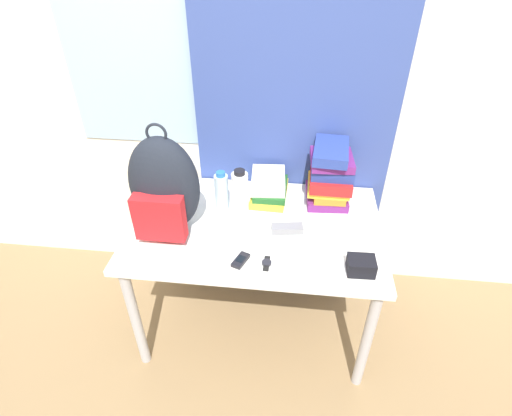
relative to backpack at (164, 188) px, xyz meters
name	(u,v)px	position (x,y,z in m)	size (l,w,h in m)	color
ground_plane	(247,379)	(0.41, -0.32, -0.94)	(12.00, 12.00, 0.00)	#8C704C
wall_back	(266,82)	(0.41, 0.56, 0.31)	(6.00, 0.06, 2.50)	silver
curtain_blue	(296,87)	(0.56, 0.50, 0.31)	(1.04, 0.04, 2.50)	#384C93
desk	(256,237)	(0.41, 0.08, -0.31)	(1.22, 0.80, 0.71)	silver
backpack	(164,188)	(0.00, 0.00, 0.00)	(0.32, 0.25, 0.54)	#1E232D
book_stack_left	(269,187)	(0.45, 0.32, -0.17)	(0.20, 0.28, 0.13)	yellow
book_stack_center	(330,175)	(0.76, 0.33, -0.07)	(0.23, 0.29, 0.32)	#6B2370
water_bottle	(222,191)	(0.22, 0.20, -0.13)	(0.07, 0.07, 0.22)	silver
sports_bottle	(240,192)	(0.32, 0.18, -0.12)	(0.08, 0.08, 0.24)	white
sunscreen_bottle	(246,230)	(0.38, -0.06, -0.16)	(0.05, 0.05, 0.15)	white
cell_phone	(241,260)	(0.37, -0.19, -0.22)	(0.08, 0.11, 0.02)	black
sunglasses_case	(287,229)	(0.57, 0.04, -0.21)	(0.16, 0.08, 0.04)	gray
camera_pouch	(361,266)	(0.89, -0.20, -0.20)	(0.12, 0.10, 0.07)	black
wristwatch	(267,263)	(0.49, -0.19, -0.23)	(0.04, 0.09, 0.01)	black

